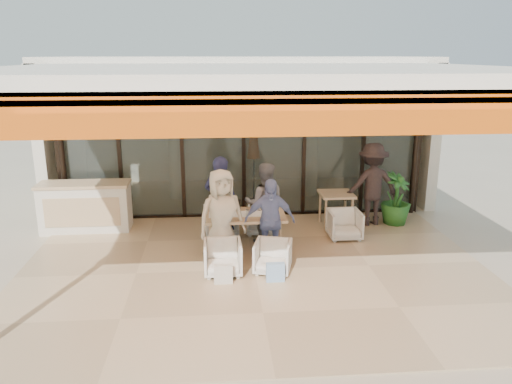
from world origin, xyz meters
TOP-DOWN VIEW (x-y plane):
  - ground at (0.00, 0.00)m, footprint 70.00×70.00m
  - terrace_floor at (0.00, 0.00)m, footprint 8.00×6.00m
  - terrace_structure at (0.00, -0.26)m, footprint 8.00×6.00m
  - glass_storefront at (0.00, 3.00)m, footprint 8.08×0.10m
  - interior_block at (0.01, 5.31)m, footprint 9.05×3.62m
  - host_counter at (-3.34, 2.30)m, footprint 1.85×0.65m
  - dining_table at (-0.13, 0.87)m, footprint 1.50×0.90m
  - chair_far_left at (-0.54, 1.81)m, footprint 0.71×0.67m
  - chair_far_right at (0.30, 1.81)m, footprint 0.67×0.64m
  - chair_near_left at (-0.54, -0.09)m, footprint 0.63×0.59m
  - chair_near_right at (0.30, -0.09)m, footprint 0.72×0.69m
  - diner_navy at (-0.54, 1.31)m, footprint 0.73×0.58m
  - diner_grey at (0.30, 1.31)m, footprint 0.82×0.67m
  - diner_cream at (-0.54, 0.41)m, footprint 0.96×0.78m
  - diner_periwinkle at (0.30, 0.41)m, footprint 0.89×0.37m
  - tote_bag_cream at (-0.54, -0.49)m, footprint 0.30×0.10m
  - tote_bag_blue at (0.30, -0.49)m, footprint 0.30×0.10m
  - side_table at (1.92, 2.14)m, footprint 0.70×0.70m
  - side_chair at (1.92, 1.39)m, footprint 0.63×0.59m
  - standing_woman at (2.69, 2.18)m, footprint 1.22×0.78m
  - potted_palm at (3.24, 2.15)m, footprint 0.91×0.91m

SIDE VIEW (x-z plane):
  - ground at x=0.00m, z-range 0.00..0.00m
  - terrace_floor at x=0.00m, z-range 0.00..0.01m
  - tote_bag_cream at x=-0.54m, z-range 0.00..0.34m
  - tote_bag_blue at x=0.30m, z-range 0.00..0.34m
  - chair_near_right at x=0.30m, z-range 0.00..0.61m
  - chair_far_right at x=0.30m, z-range 0.00..0.62m
  - chair_near_left at x=-0.54m, z-range 0.00..0.64m
  - side_chair at x=1.92m, z-range 0.00..0.65m
  - chair_far_left at x=-0.54m, z-range 0.00..0.67m
  - host_counter at x=-3.34m, z-range 0.01..1.05m
  - potted_palm at x=3.24m, z-range 0.00..1.16m
  - side_table at x=1.92m, z-range 0.27..1.01m
  - dining_table at x=-0.13m, z-range 0.22..1.15m
  - diner_periwinkle at x=0.30m, z-range 0.00..1.52m
  - diner_grey at x=0.30m, z-range 0.00..1.60m
  - diner_cream at x=-0.54m, z-range 0.00..1.70m
  - diner_navy at x=-0.54m, z-range 0.00..1.75m
  - standing_woman at x=2.69m, z-range 0.00..1.80m
  - glass_storefront at x=0.00m, z-range 0.00..3.20m
  - interior_block at x=0.01m, z-range 0.47..3.99m
  - terrace_structure at x=0.00m, z-range 1.55..4.95m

